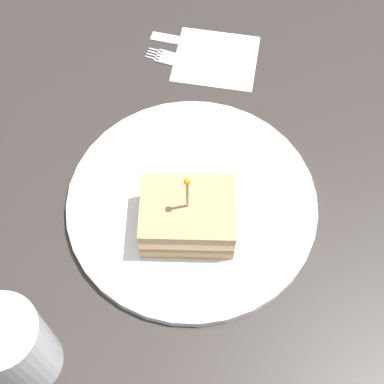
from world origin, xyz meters
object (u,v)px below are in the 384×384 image
(sandwich_half_center, at_px, (189,216))
(knife, at_px, (193,42))
(plate, at_px, (192,203))
(napkin, at_px, (214,58))
(fork, at_px, (181,61))
(drink_glass, at_px, (16,348))

(sandwich_half_center, height_order, knife, sandwich_half_center)
(plate, xyz_separation_m, sandwich_half_center, (-0.00, 0.03, 0.03))
(plate, relative_size, sandwich_half_center, 2.63)
(napkin, relative_size, knife, 0.81)
(plate, xyz_separation_m, fork, (0.05, -0.21, -0.00))
(napkin, bearing_deg, sandwich_half_center, 90.85)
(sandwich_half_center, distance_m, napkin, 0.26)
(sandwich_half_center, height_order, fork, sandwich_half_center)
(fork, height_order, knife, same)
(sandwich_half_center, relative_size, fork, 0.85)
(plate, bearing_deg, knife, -82.03)
(napkin, distance_m, fork, 0.04)
(plate, distance_m, sandwich_half_center, 0.04)
(drink_glass, xyz_separation_m, napkin, (-0.13, -0.42, -0.05))
(drink_glass, bearing_deg, plate, -124.73)
(plate, height_order, sandwich_half_center, sandwich_half_center)
(sandwich_half_center, bearing_deg, napkin, -89.15)
(plate, height_order, drink_glass, drink_glass)
(sandwich_half_center, distance_m, fork, 0.25)
(fork, relative_size, knife, 0.96)
(sandwich_half_center, bearing_deg, knife, -82.71)
(sandwich_half_center, relative_size, drink_glass, 1.00)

